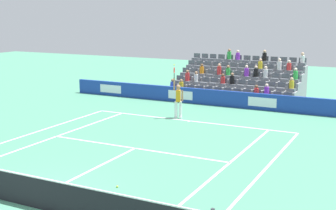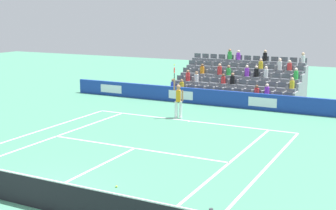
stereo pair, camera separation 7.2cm
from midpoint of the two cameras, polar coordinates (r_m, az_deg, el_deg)
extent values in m
plane|color=#47896B|center=(14.49, -17.61, -11.57)|extent=(80.00, 80.00, 0.00)
cube|color=white|center=(23.96, 2.61, -1.96)|extent=(10.97, 0.10, 0.01)
cube|color=white|center=(19.26, -4.18, -5.30)|extent=(8.23, 0.10, 0.01)
cube|color=white|center=(16.74, -9.89, -8.04)|extent=(0.10, 6.40, 0.01)
cube|color=white|center=(21.27, -14.38, -4.03)|extent=(0.10, 11.89, 0.01)
cube|color=white|center=(17.17, 6.97, -7.45)|extent=(0.10, 11.89, 0.01)
cube|color=white|center=(22.18, -17.06, -3.54)|extent=(0.10, 11.89, 0.01)
cube|color=white|center=(16.79, 11.40, -8.04)|extent=(0.10, 11.89, 0.01)
cube|color=white|center=(23.88, 2.51, -2.00)|extent=(0.10, 0.20, 0.01)
cube|color=#193899|center=(27.83, 6.34, 0.84)|extent=(20.62, 0.20, 0.94)
cube|color=white|center=(26.95, 11.38, 0.34)|extent=(1.65, 0.01, 0.53)
cube|color=white|center=(28.72, 1.44, 1.23)|extent=(1.65, 0.01, 0.53)
cube|color=white|center=(31.26, -7.12, 1.98)|extent=(1.65, 0.01, 0.53)
cube|color=black|center=(14.32, -17.72, -9.87)|extent=(11.77, 0.02, 0.92)
cube|color=white|center=(14.16, -17.84, -8.05)|extent=(11.77, 0.04, 0.04)
cylinder|color=white|center=(24.48, 1.46, -0.59)|extent=(0.16, 0.16, 0.90)
cylinder|color=white|center=(24.51, 0.90, -0.58)|extent=(0.16, 0.16, 0.90)
cube|color=white|center=(24.57, 1.45, -1.53)|extent=(0.20, 0.29, 0.08)
cube|color=white|center=(24.60, 0.89, -1.51)|extent=(0.20, 0.29, 0.08)
cube|color=orange|center=(24.35, 1.18, 1.14)|extent=(0.33, 0.41, 0.60)
sphere|color=#9E7251|center=(24.27, 1.19, 2.21)|extent=(0.24, 0.24, 0.24)
cylinder|color=#9E7251|center=(24.27, 0.67, 2.57)|extent=(0.09, 0.09, 0.62)
cylinder|color=#9E7251|center=(24.27, 1.69, 1.16)|extent=(0.09, 0.09, 0.56)
cylinder|color=black|center=(24.21, 0.68, 3.62)|extent=(0.04, 0.04, 0.28)
torus|color=red|center=(24.17, 0.68, 4.28)|extent=(0.13, 0.30, 0.31)
sphere|color=#D1E533|center=(24.14, 0.68, 4.94)|extent=(0.07, 0.07, 0.07)
cube|color=gray|center=(28.87, 7.08, 0.67)|extent=(8.06, 0.95, 0.42)
cube|color=#545960|center=(27.80, 14.32, 0.64)|extent=(0.48, 0.44, 0.20)
cube|color=#545960|center=(27.95, 14.43, 1.21)|extent=(0.48, 0.04, 0.30)
cube|color=#545960|center=(27.94, 13.08, 0.75)|extent=(0.48, 0.44, 0.20)
cube|color=#545960|center=(28.09, 13.20, 1.32)|extent=(0.48, 0.04, 0.30)
cube|color=#545960|center=(28.09, 11.85, 0.86)|extent=(0.48, 0.44, 0.20)
cube|color=#545960|center=(28.24, 11.98, 1.43)|extent=(0.48, 0.04, 0.30)
cube|color=#545960|center=(28.25, 10.64, 0.97)|extent=(0.48, 0.44, 0.20)
cube|color=#545960|center=(28.40, 10.77, 1.53)|extent=(0.48, 0.04, 0.30)
cube|color=#545960|center=(28.43, 9.44, 1.07)|extent=(0.48, 0.44, 0.20)
cube|color=#545960|center=(28.57, 9.58, 1.63)|extent=(0.48, 0.04, 0.30)
cube|color=#545960|center=(28.62, 8.26, 1.18)|extent=(0.48, 0.44, 0.20)
cube|color=#545960|center=(28.76, 8.40, 1.73)|extent=(0.48, 0.04, 0.30)
cube|color=#545960|center=(28.82, 7.09, 1.28)|extent=(0.48, 0.44, 0.20)
cube|color=#545960|center=(28.96, 7.24, 1.83)|extent=(0.48, 0.04, 0.30)
cube|color=#545960|center=(29.03, 5.94, 1.38)|extent=(0.48, 0.44, 0.20)
cube|color=#545960|center=(29.17, 6.10, 1.92)|extent=(0.48, 0.04, 0.30)
cube|color=#545960|center=(29.25, 4.81, 1.48)|extent=(0.48, 0.44, 0.20)
cube|color=#545960|center=(29.39, 4.97, 2.02)|extent=(0.48, 0.04, 0.30)
cube|color=#545960|center=(29.49, 3.69, 1.57)|extent=(0.48, 0.44, 0.20)
cube|color=#545960|center=(29.63, 3.85, 2.11)|extent=(0.48, 0.04, 0.30)
cube|color=#545960|center=(29.73, 2.60, 1.67)|extent=(0.48, 0.44, 0.20)
cube|color=#545960|center=(29.87, 2.76, 2.20)|extent=(0.48, 0.04, 0.30)
cube|color=#545960|center=(29.99, 1.52, 1.76)|extent=(0.48, 0.44, 0.20)
cube|color=#545960|center=(30.13, 1.68, 2.28)|extent=(0.48, 0.04, 0.30)
cube|color=#545960|center=(30.26, 0.46, 1.85)|extent=(0.48, 0.44, 0.20)
cube|color=#545960|center=(30.39, 0.63, 2.37)|extent=(0.48, 0.04, 0.30)
cube|color=gray|center=(29.72, 7.71, 1.37)|extent=(8.06, 0.95, 0.84)
cube|color=#545960|center=(28.65, 14.78, 1.78)|extent=(0.48, 0.44, 0.20)
cube|color=#545960|center=(28.80, 14.89, 2.33)|extent=(0.48, 0.04, 0.30)
cube|color=#545960|center=(28.78, 13.58, 1.88)|extent=(0.48, 0.44, 0.20)
cube|color=#545960|center=(28.93, 13.69, 2.43)|extent=(0.48, 0.04, 0.30)
cube|color=#545960|center=(28.92, 12.38, 1.98)|extent=(0.48, 0.44, 0.20)
cube|color=#545960|center=(29.08, 12.50, 2.53)|extent=(0.48, 0.04, 0.30)
cube|color=#545960|center=(29.08, 11.20, 2.08)|extent=(0.48, 0.44, 0.20)
cube|color=#545960|center=(29.24, 11.33, 2.62)|extent=(0.48, 0.04, 0.30)
cube|color=#545960|center=(29.25, 10.03, 2.18)|extent=(0.48, 0.44, 0.20)
cube|color=#545960|center=(29.40, 10.17, 2.71)|extent=(0.48, 0.04, 0.30)
cube|color=#545960|center=(29.44, 8.88, 2.27)|extent=(0.48, 0.44, 0.20)
cube|color=#545960|center=(29.59, 9.02, 2.80)|extent=(0.48, 0.04, 0.30)
cube|color=#545960|center=(29.63, 7.74, 2.36)|extent=(0.48, 0.44, 0.20)
cube|color=#545960|center=(29.78, 7.88, 2.89)|extent=(0.48, 0.04, 0.30)
cube|color=#545960|center=(29.84, 6.62, 2.45)|extent=(0.48, 0.44, 0.20)
cube|color=#545960|center=(29.99, 6.76, 2.98)|extent=(0.48, 0.04, 0.30)
cube|color=#545960|center=(30.05, 5.51, 2.54)|extent=(0.48, 0.44, 0.20)
cube|color=#545960|center=(30.20, 5.66, 3.06)|extent=(0.48, 0.04, 0.30)
cube|color=#545960|center=(30.28, 4.42, 2.63)|extent=(0.48, 0.44, 0.20)
cube|color=#545960|center=(30.43, 4.57, 3.14)|extent=(0.48, 0.04, 0.30)
cube|color=#545960|center=(30.52, 3.34, 2.71)|extent=(0.48, 0.44, 0.20)
cube|color=#545960|center=(30.67, 3.50, 3.22)|extent=(0.48, 0.04, 0.30)
cube|color=#545960|center=(30.77, 2.28, 2.79)|extent=(0.48, 0.44, 0.20)
cube|color=#545960|center=(30.92, 2.44, 3.30)|extent=(0.48, 0.04, 0.30)
cube|color=#545960|center=(31.03, 1.24, 2.87)|extent=(0.48, 0.44, 0.20)
cube|color=#545960|center=(31.18, 1.40, 3.37)|extent=(0.48, 0.04, 0.30)
cube|color=gray|center=(30.57, 8.32, 2.03)|extent=(8.06, 0.95, 1.26)
cube|color=#545960|center=(29.50, 15.22, 2.85)|extent=(0.48, 0.44, 0.20)
cube|color=#545960|center=(29.66, 15.32, 3.38)|extent=(0.48, 0.04, 0.30)
cube|color=#545960|center=(29.63, 14.05, 2.95)|extent=(0.48, 0.44, 0.20)
cube|color=#545960|center=(29.79, 14.16, 3.47)|extent=(0.48, 0.04, 0.30)
cube|color=#545960|center=(29.77, 12.88, 3.04)|extent=(0.48, 0.44, 0.20)
cube|color=#545960|center=(29.93, 13.00, 3.56)|extent=(0.48, 0.04, 0.30)
cube|color=#545960|center=(29.93, 11.73, 3.13)|extent=(0.48, 0.44, 0.20)
cube|color=#545960|center=(30.08, 11.85, 3.65)|extent=(0.48, 0.04, 0.30)
cube|color=#545960|center=(30.09, 10.59, 3.22)|extent=(0.48, 0.44, 0.20)
cube|color=#545960|center=(30.25, 10.72, 3.73)|extent=(0.48, 0.04, 0.30)
cube|color=#545960|center=(30.27, 9.47, 3.31)|extent=(0.48, 0.44, 0.20)
cube|color=#545960|center=(30.43, 9.60, 3.82)|extent=(0.48, 0.04, 0.30)
cube|color=#545960|center=(30.46, 8.36, 3.39)|extent=(0.48, 0.44, 0.20)
cube|color=#545960|center=(30.61, 8.49, 3.90)|extent=(0.48, 0.04, 0.30)
cube|color=#545960|center=(30.66, 7.26, 3.47)|extent=(0.48, 0.44, 0.20)
cube|color=#545960|center=(30.81, 7.39, 3.97)|extent=(0.48, 0.04, 0.30)
cube|color=#545960|center=(30.87, 6.17, 3.55)|extent=(0.48, 0.44, 0.20)
cube|color=#545960|center=(31.03, 6.31, 4.05)|extent=(0.48, 0.04, 0.30)
cube|color=#545960|center=(31.09, 5.10, 3.63)|extent=(0.48, 0.44, 0.20)
cube|color=#545960|center=(31.25, 5.25, 4.12)|extent=(0.48, 0.04, 0.30)
cube|color=#545960|center=(31.33, 4.05, 3.70)|extent=(0.48, 0.44, 0.20)
cube|color=#545960|center=(31.48, 4.20, 4.19)|extent=(0.48, 0.04, 0.30)
cube|color=#545960|center=(31.57, 3.01, 3.77)|extent=(0.48, 0.44, 0.20)
cube|color=#545960|center=(31.72, 3.16, 4.26)|extent=(0.48, 0.04, 0.30)
cube|color=#545960|center=(31.83, 1.99, 3.84)|extent=(0.48, 0.44, 0.20)
cube|color=#545960|center=(31.97, 2.14, 4.33)|extent=(0.48, 0.04, 0.30)
cube|color=gray|center=(31.43, 8.88, 2.66)|extent=(8.06, 0.95, 1.68)
cube|color=#545960|center=(30.37, 15.63, 3.87)|extent=(0.48, 0.44, 0.20)
cube|color=#545960|center=(30.53, 15.73, 4.37)|extent=(0.48, 0.04, 0.30)
cube|color=#545960|center=(30.50, 14.49, 3.95)|extent=(0.48, 0.44, 0.20)
cube|color=#545960|center=(30.66, 14.60, 4.46)|extent=(0.48, 0.04, 0.30)
cube|color=#545960|center=(30.63, 13.36, 4.04)|extent=(0.48, 0.44, 0.20)
cube|color=#545960|center=(30.80, 13.47, 4.54)|extent=(0.48, 0.04, 0.30)
cube|color=#545960|center=(30.78, 12.24, 4.12)|extent=(0.48, 0.44, 0.20)
cube|color=#545960|center=(30.95, 12.35, 4.62)|extent=(0.48, 0.04, 0.30)
cube|color=#545960|center=(30.94, 11.12, 4.20)|extent=(0.48, 0.44, 0.20)
cube|color=#545960|center=(31.11, 11.24, 4.70)|extent=(0.48, 0.04, 0.30)
cube|color=#545960|center=(31.12, 10.02, 4.28)|extent=(0.48, 0.44, 0.20)
cube|color=#545960|center=(31.28, 10.15, 4.78)|extent=(0.48, 0.04, 0.30)
cube|color=#545960|center=(31.30, 8.94, 4.36)|extent=(0.48, 0.44, 0.20)
cube|color=#545960|center=(31.46, 9.07, 4.85)|extent=(0.48, 0.04, 0.30)
cube|color=#545960|center=(31.50, 7.86, 4.43)|extent=(0.48, 0.44, 0.20)
cube|color=#545960|center=(31.66, 7.99, 4.92)|extent=(0.48, 0.04, 0.30)
cube|color=#545960|center=(31.70, 6.80, 4.50)|extent=(0.48, 0.44, 0.20)
cube|color=#545960|center=(31.86, 6.94, 4.99)|extent=(0.48, 0.04, 0.30)
cube|color=#545960|center=(31.92, 5.75, 4.57)|extent=(0.48, 0.44, 0.20)
cube|color=#545960|center=(32.08, 5.89, 5.05)|extent=(0.48, 0.04, 0.30)
cube|color=#545960|center=(32.15, 4.72, 4.64)|extent=(0.48, 0.44, 0.20)
cube|color=#545960|center=(32.30, 4.86, 5.11)|extent=(0.48, 0.04, 0.30)
cube|color=#545960|center=(32.38, 3.70, 4.70)|extent=(0.48, 0.44, 0.20)
cube|color=#545960|center=(32.54, 3.85, 5.18)|extent=(0.48, 0.04, 0.30)
cube|color=#545960|center=(32.63, 2.70, 4.76)|extent=(0.48, 0.44, 0.20)
cube|color=#545960|center=(32.79, 2.85, 5.23)|extent=(0.48, 0.04, 0.30)
cube|color=gray|center=(32.29, 9.42, 3.25)|extent=(8.06, 0.95, 2.10)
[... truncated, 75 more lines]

